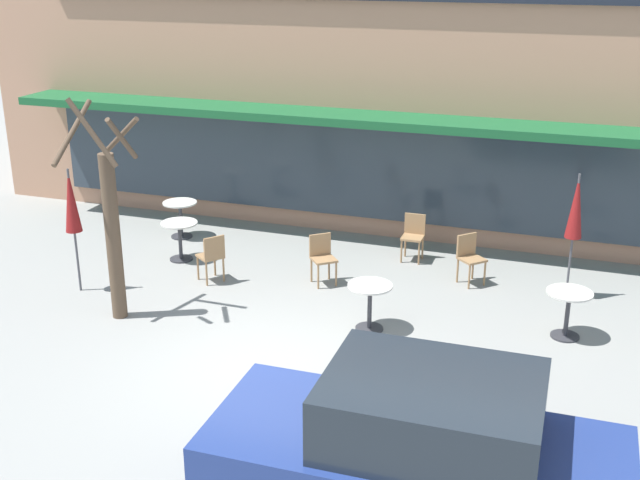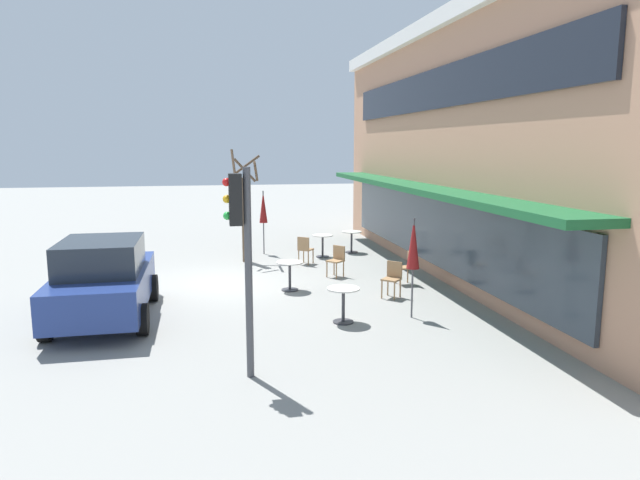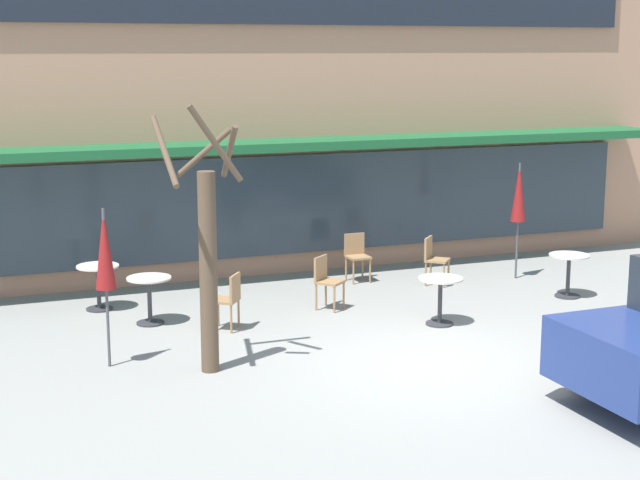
# 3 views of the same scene
# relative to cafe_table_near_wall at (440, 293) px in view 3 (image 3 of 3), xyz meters

# --- Properties ---
(ground_plane) EXTENTS (80.00, 80.00, 0.00)m
(ground_plane) POSITION_rel_cafe_table_near_wall_xyz_m (-1.03, -1.69, -0.52)
(ground_plane) COLOR gray
(building_facade) EXTENTS (18.37, 9.10, 7.32)m
(building_facade) POSITION_rel_cafe_table_near_wall_xyz_m (-1.03, 8.27, 3.14)
(building_facade) COLOR tan
(building_facade) RESTS_ON ground
(cafe_table_near_wall) EXTENTS (0.70, 0.70, 0.76)m
(cafe_table_near_wall) POSITION_rel_cafe_table_near_wall_xyz_m (0.00, 0.00, 0.00)
(cafe_table_near_wall) COLOR #333338
(cafe_table_near_wall) RESTS_ON ground
(cafe_table_streetside) EXTENTS (0.70, 0.70, 0.76)m
(cafe_table_streetside) POSITION_rel_cafe_table_near_wall_xyz_m (-4.86, 2.88, 0.00)
(cafe_table_streetside) COLOR #333338
(cafe_table_streetside) RESTS_ON ground
(cafe_table_by_tree) EXTENTS (0.70, 0.70, 0.76)m
(cafe_table_by_tree) POSITION_rel_cafe_table_near_wall_xyz_m (-4.25, 1.72, 0.00)
(cafe_table_by_tree) COLOR #333338
(cafe_table_by_tree) RESTS_ON ground
(cafe_table_mid_patio) EXTENTS (0.70, 0.70, 0.76)m
(cafe_table_mid_patio) POSITION_rel_cafe_table_near_wall_xyz_m (2.93, 0.73, 0.00)
(cafe_table_mid_patio) COLOR #333338
(cafe_table_mid_patio) RESTS_ON ground
(patio_umbrella_green_folded) EXTENTS (0.28, 0.28, 2.20)m
(patio_umbrella_green_folded) POSITION_rel_cafe_table_near_wall_xyz_m (-5.21, -0.17, 1.11)
(patio_umbrella_green_folded) COLOR #4C4C51
(patio_umbrella_green_folded) RESTS_ON ground
(patio_umbrella_cream_folded) EXTENTS (0.28, 0.28, 2.20)m
(patio_umbrella_cream_folded) POSITION_rel_cafe_table_near_wall_xyz_m (2.87, 2.29, 1.11)
(patio_umbrella_cream_folded) COLOR #4C4C51
(patio_umbrella_cream_folded) RESTS_ON ground
(cafe_chair_0) EXTENTS (0.40, 0.40, 0.89)m
(cafe_chair_0) POSITION_rel_cafe_table_near_wall_xyz_m (-0.04, 3.20, 0.01)
(cafe_chair_0) COLOR #9E754C
(cafe_chair_0) RESTS_ON ground
(cafe_chair_1) EXTENTS (0.57, 0.57, 0.89)m
(cafe_chair_1) POSITION_rel_cafe_table_near_wall_xyz_m (1.16, 2.41, 0.01)
(cafe_chair_1) COLOR #9E754C
(cafe_chair_1) RESTS_ON ground
(cafe_chair_2) EXTENTS (0.56, 0.56, 0.89)m
(cafe_chair_2) POSITION_rel_cafe_table_near_wall_xyz_m (-3.18, 0.93, 0.01)
(cafe_chair_2) COLOR #9E754C
(cafe_chair_2) RESTS_ON ground
(cafe_chair_3) EXTENTS (0.56, 0.56, 0.89)m
(cafe_chair_3) POSITION_rel_cafe_table_near_wall_xyz_m (-1.32, 1.55, 0.01)
(cafe_chair_3) COLOR #9E754C
(cafe_chair_3) RESTS_ON ground
(street_tree) EXTENTS (1.06, 1.14, 3.62)m
(street_tree) POSITION_rel_cafe_table_near_wall_xyz_m (-3.98, -0.87, 1.10)
(street_tree) COLOR brown
(street_tree) RESTS_ON ground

